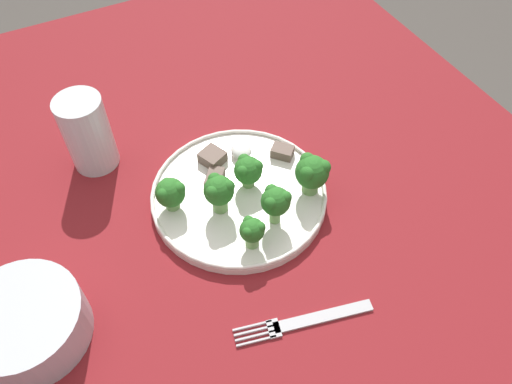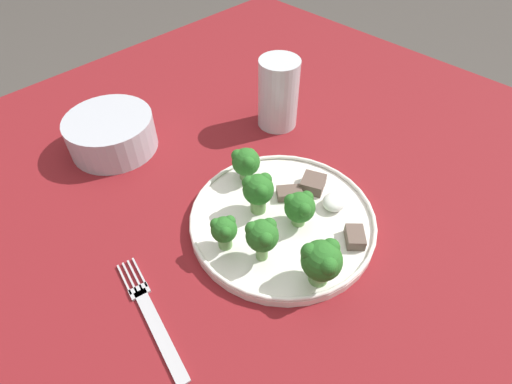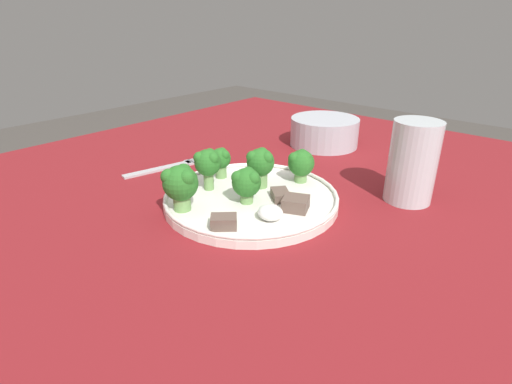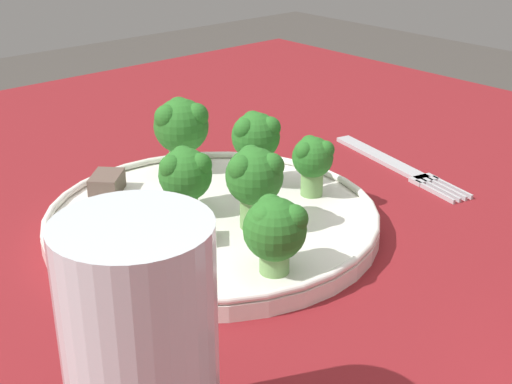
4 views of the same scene
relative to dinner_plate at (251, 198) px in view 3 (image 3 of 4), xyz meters
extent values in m
cube|color=maroon|center=(0.03, 0.06, -0.02)|extent=(1.13, 1.11, 0.03)
cylinder|color=brown|center=(-0.48, 0.55, -0.41)|extent=(0.06, 0.06, 0.74)
cylinder|color=white|center=(0.00, 0.00, 0.00)|extent=(0.26, 0.26, 0.01)
torus|color=white|center=(0.00, 0.00, 0.01)|extent=(0.26, 0.26, 0.01)
cube|color=#B2B2B7|center=(-0.22, -0.01, -0.01)|extent=(0.04, 0.13, 0.00)
cube|color=#B2B2B7|center=(-0.20, 0.05, -0.01)|extent=(0.03, 0.02, 0.00)
cube|color=#B2B2B7|center=(-0.19, 0.07, -0.01)|extent=(0.01, 0.05, 0.00)
cube|color=#B2B2B7|center=(-0.20, 0.08, -0.01)|extent=(0.01, 0.05, 0.00)
cube|color=#B2B2B7|center=(-0.20, 0.08, -0.01)|extent=(0.01, 0.05, 0.00)
cube|color=#B2B2B7|center=(-0.21, 0.08, -0.01)|extent=(0.01, 0.05, 0.00)
cylinder|color=#B7BCC6|center=(-0.07, 0.32, 0.02)|extent=(0.14, 0.14, 0.06)
cylinder|color=white|center=(-0.07, 0.32, 0.02)|extent=(0.12, 0.12, 0.04)
cylinder|color=silver|center=(0.17, 0.17, 0.05)|extent=(0.07, 0.07, 0.12)
cylinder|color=silver|center=(0.17, 0.17, 0.03)|extent=(0.06, 0.06, 0.07)
cylinder|color=#709E56|center=(-0.01, 0.04, 0.02)|extent=(0.02, 0.02, 0.03)
sphere|color=#286B23|center=(-0.01, 0.04, 0.04)|extent=(0.04, 0.04, 0.04)
sphere|color=#286B23|center=(0.00, 0.04, 0.05)|extent=(0.02, 0.02, 0.02)
sphere|color=#286B23|center=(-0.02, 0.05, 0.05)|extent=(0.02, 0.02, 0.02)
sphere|color=#286B23|center=(-0.02, 0.02, 0.05)|extent=(0.02, 0.02, 0.02)
cylinder|color=#709E56|center=(-0.07, -0.02, 0.02)|extent=(0.02, 0.02, 0.03)
sphere|color=#286B23|center=(-0.07, -0.02, 0.05)|extent=(0.04, 0.04, 0.04)
sphere|color=#286B23|center=(-0.05, -0.02, 0.06)|extent=(0.02, 0.02, 0.02)
sphere|color=#286B23|center=(-0.07, -0.01, 0.06)|extent=(0.02, 0.02, 0.02)
sphere|color=#286B23|center=(-0.07, -0.03, 0.06)|extent=(0.02, 0.02, 0.02)
cylinder|color=#709E56|center=(0.01, -0.02, 0.01)|extent=(0.02, 0.02, 0.02)
sphere|color=#286B23|center=(0.01, -0.02, 0.03)|extent=(0.04, 0.04, 0.04)
sphere|color=#286B23|center=(0.02, -0.02, 0.04)|extent=(0.02, 0.02, 0.02)
sphere|color=#286B23|center=(0.00, -0.01, 0.04)|extent=(0.02, 0.02, 0.02)
sphere|color=#286B23|center=(0.00, -0.03, 0.04)|extent=(0.02, 0.02, 0.02)
cylinder|color=#709E56|center=(-0.09, 0.02, 0.01)|extent=(0.02, 0.02, 0.02)
sphere|color=#286B23|center=(-0.09, 0.02, 0.04)|extent=(0.03, 0.03, 0.03)
sphere|color=#286B23|center=(-0.08, 0.02, 0.04)|extent=(0.02, 0.02, 0.02)
sphere|color=#286B23|center=(-0.09, 0.03, 0.04)|extent=(0.02, 0.02, 0.02)
sphere|color=#286B23|center=(-0.09, 0.01, 0.04)|extent=(0.02, 0.02, 0.02)
cylinder|color=#709E56|center=(0.02, 0.09, 0.01)|extent=(0.02, 0.02, 0.02)
sphere|color=#286B23|center=(0.02, 0.09, 0.03)|extent=(0.04, 0.04, 0.04)
sphere|color=#286B23|center=(0.03, 0.09, 0.04)|extent=(0.02, 0.02, 0.02)
sphere|color=#286B23|center=(0.02, 0.11, 0.04)|extent=(0.02, 0.02, 0.02)
sphere|color=#286B23|center=(0.02, 0.08, 0.04)|extent=(0.02, 0.02, 0.02)
cylinder|color=#709E56|center=(-0.04, -0.10, 0.01)|extent=(0.02, 0.02, 0.02)
sphere|color=#286B23|center=(-0.04, -0.10, 0.04)|extent=(0.05, 0.05, 0.05)
sphere|color=#286B23|center=(-0.03, -0.10, 0.05)|extent=(0.02, 0.02, 0.02)
sphere|color=#286B23|center=(-0.05, -0.08, 0.05)|extent=(0.02, 0.02, 0.02)
sphere|color=#286B23|center=(-0.05, -0.11, 0.05)|extent=(0.02, 0.02, 0.02)
cube|color=brown|center=(0.08, 0.01, 0.01)|extent=(0.04, 0.04, 0.02)
cube|color=brown|center=(0.04, -0.09, 0.01)|extent=(0.04, 0.04, 0.02)
cube|color=brown|center=(0.04, 0.02, 0.01)|extent=(0.04, 0.04, 0.01)
ellipsoid|color=white|center=(0.07, -0.04, 0.01)|extent=(0.04, 0.03, 0.02)
camera|label=1|loc=(-0.42, 0.19, 0.58)|focal=35.00mm
camera|label=2|loc=(-0.28, -0.23, 0.43)|focal=28.00mm
camera|label=3|loc=(0.36, -0.40, 0.26)|focal=28.00mm
camera|label=4|loc=(0.31, 0.40, 0.24)|focal=50.00mm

